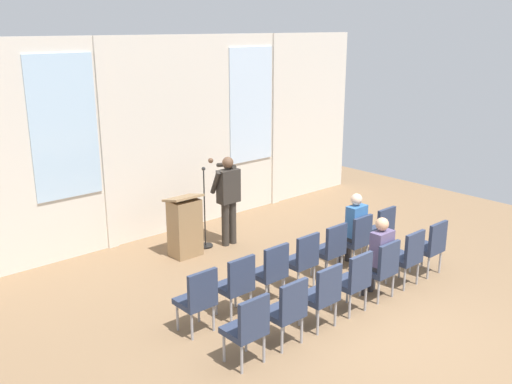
{
  "coord_description": "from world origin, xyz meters",
  "views": [
    {
      "loc": [
        -6.05,
        -4.25,
        4.04
      ],
      "look_at": [
        0.11,
        2.67,
        1.32
      ],
      "focal_mm": 40.07,
      "sensor_mm": 36.0,
      "label": 1
    }
  ],
  "objects": [
    {
      "name": "ground_plane",
      "position": [
        0.0,
        0.0,
        0.0
      ],
      "size": [
        13.69,
        13.69,
        0.0
      ],
      "primitive_type": "plane",
      "color": "#846647"
    },
    {
      "name": "rear_partition",
      "position": [
        0.02,
        5.14,
        1.96
      ],
      "size": [
        10.53,
        0.14,
        3.87
      ],
      "color": "silver",
      "rests_on": "ground"
    },
    {
      "name": "speaker",
      "position": [
        0.36,
        3.75,
        1.0
      ],
      "size": [
        0.51,
        0.69,
        1.71
      ],
      "color": "#332D28",
      "rests_on": "ground"
    },
    {
      "name": "mic_stand",
      "position": [
        -0.05,
        3.93,
        0.34
      ],
      "size": [
        0.28,
        0.28,
        1.55
      ],
      "color": "black",
      "rests_on": "ground"
    },
    {
      "name": "lectern",
      "position": [
        -0.57,
        3.83,
        0.55
      ],
      "size": [
        0.6,
        0.48,
        1.16
      ],
      "color": "#93724C",
      "rests_on": "ground"
    },
    {
      "name": "chair_r0_c0",
      "position": [
        -2.01,
        1.45,
        0.53
      ],
      "size": [
        0.46,
        0.44,
        0.94
      ],
      "color": "#99999E",
      "rests_on": "ground"
    },
    {
      "name": "chair_r0_c1",
      "position": [
        -1.34,
        1.45,
        0.53
      ],
      "size": [
        0.46,
        0.44,
        0.94
      ],
      "color": "#99999E",
      "rests_on": "ground"
    },
    {
      "name": "chair_r0_c2",
      "position": [
        -0.67,
        1.45,
        0.53
      ],
      "size": [
        0.46,
        0.44,
        0.94
      ],
      "color": "#99999E",
      "rests_on": "ground"
    },
    {
      "name": "chair_r0_c3",
      "position": [
        0.0,
        1.45,
        0.53
      ],
      "size": [
        0.46,
        0.44,
        0.94
      ],
      "color": "#99999E",
      "rests_on": "ground"
    },
    {
      "name": "chair_r0_c4",
      "position": [
        0.67,
        1.45,
        0.53
      ],
      "size": [
        0.46,
        0.44,
        0.94
      ],
      "color": "#99999E",
      "rests_on": "ground"
    },
    {
      "name": "chair_r0_c5",
      "position": [
        1.34,
        1.45,
        0.53
      ],
      "size": [
        0.46,
        0.44,
        0.94
      ],
      "color": "#99999E",
      "rests_on": "ground"
    },
    {
      "name": "audience_r0_c5",
      "position": [
        1.34,
        1.54,
        0.73
      ],
      "size": [
        0.36,
        0.39,
        1.31
      ],
      "color": "#2D2D33",
      "rests_on": "ground"
    },
    {
      "name": "chair_r0_c6",
      "position": [
        2.01,
        1.45,
        0.53
      ],
      "size": [
        0.46,
        0.44,
        0.94
      ],
      "color": "#99999E",
      "rests_on": "ground"
    },
    {
      "name": "chair_r1_c0",
      "position": [
        -2.01,
        0.43,
        0.53
      ],
      "size": [
        0.46,
        0.44,
        0.94
      ],
      "color": "#99999E",
      "rests_on": "ground"
    },
    {
      "name": "chair_r1_c1",
      "position": [
        -1.34,
        0.43,
        0.53
      ],
      "size": [
        0.46,
        0.44,
        0.94
      ],
      "color": "#99999E",
      "rests_on": "ground"
    },
    {
      "name": "chair_r1_c2",
      "position": [
        -0.67,
        0.43,
        0.53
      ],
      "size": [
        0.46,
        0.44,
        0.94
      ],
      "color": "#99999E",
      "rests_on": "ground"
    },
    {
      "name": "chair_r1_c3",
      "position": [
        0.0,
        0.43,
        0.53
      ],
      "size": [
        0.46,
        0.44,
        0.94
      ],
      "color": "#99999E",
      "rests_on": "ground"
    },
    {
      "name": "chair_r1_c4",
      "position": [
        0.67,
        0.43,
        0.53
      ],
      "size": [
        0.46,
        0.44,
        0.94
      ],
      "color": "#99999E",
      "rests_on": "ground"
    },
    {
      "name": "audience_r1_c4",
      "position": [
        0.67,
        0.51,
        0.72
      ],
      "size": [
        0.36,
        0.39,
        1.3
      ],
      "color": "#2D2D33",
      "rests_on": "ground"
    },
    {
      "name": "chair_r1_c5",
      "position": [
        1.34,
        0.43,
        0.53
      ],
      "size": [
        0.46,
        0.44,
        0.94
      ],
      "color": "#99999E",
      "rests_on": "ground"
    },
    {
      "name": "chair_r1_c6",
      "position": [
        2.01,
        0.43,
        0.53
      ],
      "size": [
        0.46,
        0.44,
        0.94
      ],
      "color": "#99999E",
      "rests_on": "ground"
    }
  ]
}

